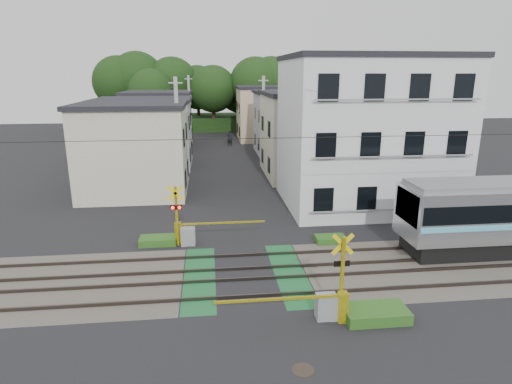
{
  "coord_description": "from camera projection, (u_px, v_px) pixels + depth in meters",
  "views": [
    {
      "loc": [
        -1.37,
        -16.36,
        8.21
      ],
      "look_at": [
        1.03,
        5.0,
        2.23
      ],
      "focal_mm": 30.0,
      "sensor_mm": 36.0,
      "label": 1
    }
  ],
  "objects": [
    {
      "name": "manhole_cover",
      "position": [
        303.0,
        370.0,
        12.23
      ],
      "size": [
        0.64,
        0.64,
        0.02
      ],
      "primitive_type": "cylinder",
      "color": "#2D261E",
      "rests_on": "ground"
    },
    {
      "name": "weed_patches",
      "position": [
        286.0,
        270.0,
        18.06
      ],
      "size": [
        10.25,
        8.8,
        0.4
      ],
      "color": "#2D5E1E",
      "rests_on": "ground"
    },
    {
      "name": "ground",
      "position": [
        245.0,
        275.0,
        18.01
      ],
      "size": [
        120.0,
        120.0,
        0.0
      ],
      "primitive_type": "plane",
      "color": "black"
    },
    {
      "name": "houses_row",
      "position": [
        224.0,
        126.0,
        41.98
      ],
      "size": [
        22.07,
        31.35,
        6.8
      ],
      "color": "beige",
      "rests_on": "ground"
    },
    {
      "name": "tree_hill",
      "position": [
        207.0,
        92.0,
        62.75
      ],
      "size": [
        40.0,
        13.38,
        11.36
      ],
      "color": "#183210",
      "rests_on": "ground"
    },
    {
      "name": "utility_poles",
      "position": [
        211.0,
        120.0,
        38.83
      ],
      "size": [
        7.9,
        42.0,
        8.0
      ],
      "color": "#A5A5A0",
      "rests_on": "ground"
    },
    {
      "name": "crossing_signal_far",
      "position": [
        186.0,
        231.0,
        21.04
      ],
      "size": [
        4.74,
        0.65,
        3.09
      ],
      "color": "yellow",
      "rests_on": "ground"
    },
    {
      "name": "crossing_signal_near",
      "position": [
        329.0,
        301.0,
        14.6
      ],
      "size": [
        4.74,
        0.65,
        3.09
      ],
      "color": "yellow",
      "rests_on": "ground"
    },
    {
      "name": "track_bed",
      "position": [
        245.0,
        274.0,
        18.0
      ],
      "size": [
        120.0,
        120.0,
        0.14
      ],
      "color": "#47423A",
      "rests_on": "ground"
    },
    {
      "name": "catenary",
      "position": [
        388.0,
        186.0,
        17.69
      ],
      "size": [
        60.0,
        5.04,
        7.0
      ],
      "color": "#2D2D33",
      "rests_on": "ground"
    },
    {
      "name": "apartment_block",
      "position": [
        366.0,
        132.0,
        26.76
      ],
      "size": [
        10.2,
        8.36,
        9.3
      ],
      "color": "silver",
      "rests_on": "ground"
    },
    {
      "name": "pedestrian",
      "position": [
        230.0,
        138.0,
        49.78
      ],
      "size": [
        0.81,
        0.68,
        1.88
      ],
      "primitive_type": "imported",
      "rotation": [
        0.0,
        0.0,
        2.74
      ],
      "color": "black",
      "rests_on": "ground"
    }
  ]
}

